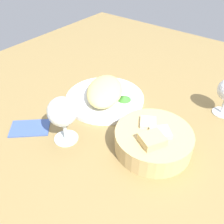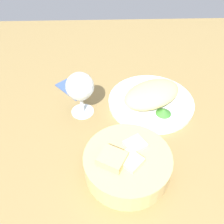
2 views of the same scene
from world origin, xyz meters
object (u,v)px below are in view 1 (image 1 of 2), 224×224
at_px(plate, 105,99).
at_px(bread_basket, 153,140).
at_px(wine_glass_near, 62,113).
at_px(folded_napkin, 30,128).

relative_size(plate, bread_basket, 1.28).
bearing_deg(bread_basket, wine_glass_near, -61.17).
distance_m(bread_basket, wine_glass_near, 0.24).
xyz_separation_m(plate, bread_basket, (0.09, 0.24, 0.02)).
distance_m(bread_basket, folded_napkin, 0.35).
distance_m(wine_glass_near, folded_napkin, 0.15).
bearing_deg(plate, wine_glass_near, 8.31).
height_order(plate, bread_basket, bread_basket).
distance_m(plate, bread_basket, 0.25).
height_order(bread_basket, folded_napkin, bread_basket).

